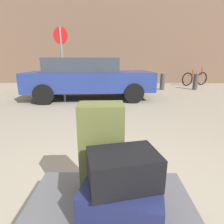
{
  "coord_description": "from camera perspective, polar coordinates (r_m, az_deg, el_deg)",
  "views": [
    {
      "loc": [
        0.02,
        -1.04,
        1.33
      ],
      "look_at": [
        0.0,
        1.2,
        0.69
      ],
      "focal_mm": 28.85,
      "sensor_mm": 36.0,
      "label": 1
    }
  ],
  "objects": [
    {
      "name": "suitcase_olive_rear_right",
      "position": [
        1.39,
        -3.31,
        -11.49
      ],
      "size": [
        0.33,
        0.23,
        0.7
      ],
      "primitive_type": "cube",
      "rotation": [
        0.0,
        0.0,
        0.05
      ],
      "color": "#4C5128",
      "rests_on": "luggage_cart"
    },
    {
      "name": "bollard_kerb_mid",
      "position": [
        9.42,
        24.95,
        8.67
      ],
      "size": [
        0.21,
        0.21,
        0.75
      ],
      "primitive_type": "cylinder",
      "color": "#383838",
      "rests_on": "ground_plane"
    },
    {
      "name": "no_parking_sign",
      "position": [
        6.13,
        -15.57,
        16.44
      ],
      "size": [
        0.48,
        0.17,
        2.32
      ],
      "color": "slate",
      "rests_on": "ground_plane"
    },
    {
      "name": "parked_car",
      "position": [
        6.56,
        -7.49,
        10.85
      ],
      "size": [
        4.45,
        2.23,
        1.42
      ],
      "color": "navy",
      "rests_on": "ground_plane"
    },
    {
      "name": "duffel_bag_black_topmost_pile",
      "position": [
        1.15,
        3.53,
        -17.52
      ],
      "size": [
        0.47,
        0.37,
        0.21
      ],
      "primitive_type": "cube",
      "rotation": [
        0.0,
        0.0,
        0.23
      ],
      "color": "black",
      "rests_on": "suitcase_navy_center"
    },
    {
      "name": "bollard_kerb_near",
      "position": [
        8.9,
        15.69,
        9.21
      ],
      "size": [
        0.21,
        0.21,
        0.75
      ],
      "primitive_type": "cylinder",
      "color": "#383838",
      "rests_on": "ground_plane"
    },
    {
      "name": "bicycle_leaning",
      "position": [
        11.1,
        24.75,
        9.59
      ],
      "size": [
        1.66,
        0.7,
        0.96
      ],
      "color": "black",
      "rests_on": "ground_plane"
    },
    {
      "name": "suitcase_navy_center",
      "position": [
        1.29,
        3.34,
        -26.12
      ],
      "size": [
        0.56,
        0.48,
        0.25
      ],
      "primitive_type": "cube",
      "rotation": [
        0.0,
        0.0,
        -0.21
      ],
      "color": "#191E47",
      "rests_on": "luggage_cart"
    },
    {
      "name": "luggage_cart",
      "position": [
        1.48,
        -0.57,
        -29.73
      ],
      "size": [
        1.2,
        0.8,
        0.34
      ],
      "color": "#4C4C51",
      "rests_on": "ground_plane"
    }
  ]
}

